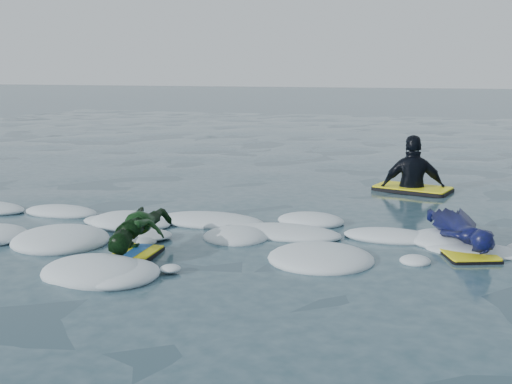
% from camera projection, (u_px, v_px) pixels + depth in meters
% --- Properties ---
extents(ground, '(120.00, 120.00, 0.00)m').
position_uv_depth(ground, '(201.00, 268.00, 6.34)').
color(ground, '#172E39').
rests_on(ground, ground).
extents(foam_band, '(12.00, 3.10, 0.30)m').
position_uv_depth(foam_band, '(235.00, 242.00, 7.30)').
color(foam_band, silver).
rests_on(foam_band, ground).
extents(prone_woman_unit, '(0.97, 1.55, 0.37)m').
position_uv_depth(prone_woman_unit, '(462.00, 232.00, 7.00)').
color(prone_woman_unit, black).
rests_on(prone_woman_unit, ground).
extents(prone_child_unit, '(0.70, 1.22, 0.45)m').
position_uv_depth(prone_child_unit, '(140.00, 233.00, 6.77)').
color(prone_child_unit, black).
rests_on(prone_child_unit, ground).
extents(waiting_rider_unit, '(1.30, 0.93, 1.76)m').
position_uv_depth(waiting_rider_unit, '(412.00, 190.00, 10.24)').
color(waiting_rider_unit, black).
rests_on(waiting_rider_unit, ground).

